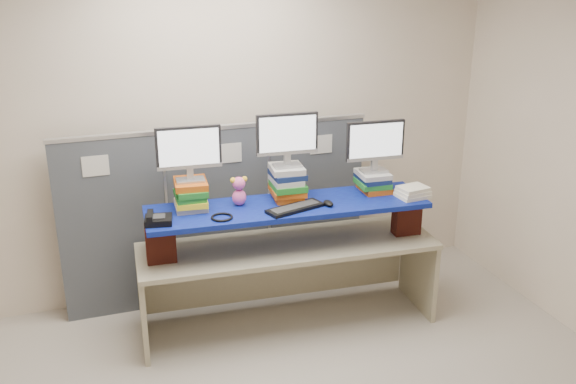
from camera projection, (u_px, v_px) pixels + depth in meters
name	position (u px, v px, depth m)	size (l,w,h in m)	color
room	(289.00, 222.00, 3.58)	(5.00, 4.00, 2.80)	beige
cubicle_partition	(219.00, 214.00, 5.38)	(2.60, 0.06, 1.53)	#3D4148
desk	(288.00, 260.00, 5.02)	(2.35, 0.83, 0.70)	tan
brick_pier_left	(161.00, 243.00, 4.64)	(0.21, 0.12, 0.29)	maroon
brick_pier_right	(407.00, 217.00, 5.11)	(0.21, 0.12, 0.29)	maroon
blue_board	(288.00, 207.00, 4.86)	(2.14, 0.53, 0.04)	#080C6F
book_stack_left	(191.00, 195.00, 4.75)	(0.26, 0.33, 0.21)	#B5B3AD
book_stack_center	(287.00, 183.00, 4.93)	(0.28, 0.33, 0.26)	#C15112
book_stack_right	(373.00, 181.00, 5.12)	(0.26, 0.31, 0.16)	#C15112
monitor_left	(189.00, 150.00, 4.64)	(0.47, 0.15, 0.41)	#A5A5AA
monitor_center	(287.00, 137.00, 4.80)	(0.47, 0.15, 0.41)	#A5A5AA
monitor_right	(375.00, 143.00, 5.01)	(0.47, 0.15, 0.41)	#A5A5AA
keyboard	(295.00, 208.00, 4.75)	(0.47, 0.27, 0.03)	black
mouse	(328.00, 203.00, 4.83)	(0.07, 0.12, 0.04)	black
desk_phone	(157.00, 219.00, 4.50)	(0.22, 0.20, 0.08)	black
headset	(222.00, 217.00, 4.59)	(0.16, 0.16, 0.02)	black
plush_toy	(239.00, 191.00, 4.81)	(0.13, 0.10, 0.22)	pink
binder_stack	(413.00, 192.00, 4.99)	(0.26, 0.22, 0.09)	#EDE6CA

